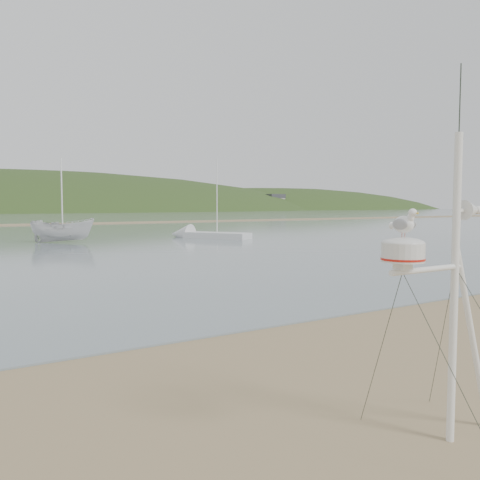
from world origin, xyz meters
TOP-DOWN VIEW (x-y plane):
  - ground at (0.00, 0.00)m, footprint 560.00×560.00m
  - mast_rig at (3.30, -1.80)m, footprint 2.00×2.13m
  - boat_white at (7.05, 33.65)m, footprint 2.42×2.40m
  - sailboat_white_near at (18.03, 33.14)m, footprint 5.32×7.38m

SIDE VIEW (x-z plane):
  - ground at x=0.00m, z-range 0.00..0.00m
  - sailboat_white_near at x=18.03m, z-range -3.41..4.01m
  - mast_rig at x=3.30m, z-range -1.17..3.35m
  - boat_white at x=7.05m, z-range 0.04..4.74m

